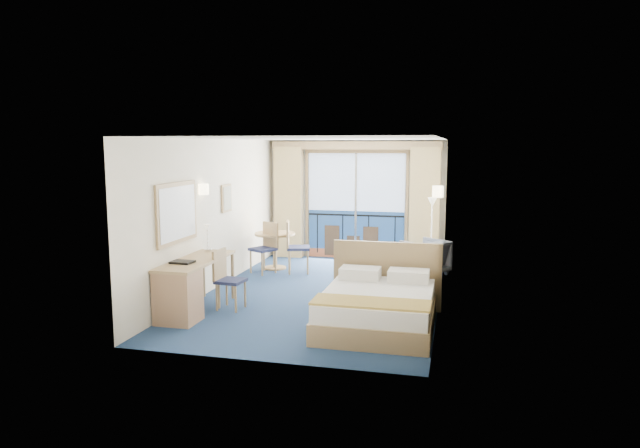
{
  "coord_description": "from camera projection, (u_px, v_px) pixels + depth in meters",
  "views": [
    {
      "loc": [
        2.26,
        -9.49,
        2.61
      ],
      "look_at": [
        -0.1,
        0.2,
        1.21
      ],
      "focal_mm": 32.0,
      "sensor_mm": 36.0,
      "label": 1
    }
  ],
  "objects": [
    {
      "name": "desk_lamp",
      "position": [
        207.0,
        232.0,
        9.52
      ],
      "size": [
        0.12,
        0.12,
        0.44
      ],
      "color": "silver",
      "rests_on": "desk"
    },
    {
      "name": "wall_print",
      "position": [
        227.0,
        198.0,
        10.7
      ],
      "size": [
        0.04,
        0.42,
        0.52
      ],
      "color": "#A28558",
      "rests_on": "room_walls"
    },
    {
      "name": "table_chair_b",
      "position": [
        266.0,
        245.0,
        11.61
      ],
      "size": [
        0.61,
        0.61,
        1.03
      ],
      "rotation": [
        0.0,
        0.0,
        -0.53
      ],
      "color": "#1E2446",
      "rests_on": "ground"
    },
    {
      "name": "curtain_left",
      "position": [
        289.0,
        202.0,
        13.16
      ],
      "size": [
        0.65,
        0.22,
        2.55
      ],
      "primitive_type": "cube",
      "color": "tan",
      "rests_on": "room_walls"
    },
    {
      "name": "folder",
      "position": [
        182.0,
        262.0,
        8.61
      ],
      "size": [
        0.34,
        0.26,
        0.03
      ],
      "primitive_type": "cube",
      "rotation": [
        0.0,
        0.0,
        -0.06
      ],
      "color": "black",
      "rests_on": "desk"
    },
    {
      "name": "armchair",
      "position": [
        425.0,
        257.0,
        11.48
      ],
      "size": [
        1.08,
        1.08,
        0.71
      ],
      "primitive_type": "imported",
      "rotation": [
        0.0,
        0.0,
        4.04
      ],
      "color": "#424650",
      "rests_on": "ground"
    },
    {
      "name": "sconce_left",
      "position": [
        204.0,
        189.0,
        9.65
      ],
      "size": [
        0.18,
        0.18,
        0.18
      ],
      "primitive_type": "cylinder",
      "color": "beige",
      "rests_on": "room_walls"
    },
    {
      "name": "desk",
      "position": [
        182.0,
        290.0,
        8.47
      ],
      "size": [
        0.6,
        1.76,
        0.82
      ],
      "color": "#A28558",
      "rests_on": "ground"
    },
    {
      "name": "floor_lamp",
      "position": [
        432.0,
        215.0,
        11.69
      ],
      "size": [
        0.21,
        0.21,
        1.52
      ],
      "color": "silver",
      "rests_on": "ground"
    },
    {
      "name": "round_table",
      "position": [
        275.0,
        242.0,
        11.97
      ],
      "size": [
        0.85,
        0.85,
        0.76
      ],
      "color": "#A28558",
      "rests_on": "ground"
    },
    {
      "name": "sconce_right",
      "position": [
        438.0,
        192.0,
        9.17
      ],
      "size": [
        0.18,
        0.18,
        0.18
      ],
      "primitive_type": "cylinder",
      "color": "beige",
      "rests_on": "room_walls"
    },
    {
      "name": "desk_chair",
      "position": [
        226.0,
        276.0,
        9.05
      ],
      "size": [
        0.45,
        0.44,
        0.95
      ],
      "rotation": [
        0.0,
        0.0,
        1.48
      ],
      "color": "#1E2446",
      "rests_on": "ground"
    },
    {
      "name": "pelmet",
      "position": [
        355.0,
        145.0,
        12.65
      ],
      "size": [
        3.8,
        0.25,
        0.18
      ],
      "primitive_type": "cube",
      "color": "#A28558",
      "rests_on": "room_walls"
    },
    {
      "name": "bed",
      "position": [
        378.0,
        306.0,
        8.17
      ],
      "size": [
        1.72,
        2.04,
        1.08
      ],
      "color": "#A28558",
      "rests_on": "ground"
    },
    {
      "name": "floor",
      "position": [
        323.0,
        294.0,
        10.02
      ],
      "size": [
        6.5,
        6.5,
        0.0
      ],
      "primitive_type": "plane",
      "color": "navy",
      "rests_on": "ground"
    },
    {
      "name": "room_walls",
      "position": [
        323.0,
        193.0,
        9.78
      ],
      "size": [
        4.04,
        6.54,
        2.72
      ],
      "color": "silver",
      "rests_on": "ground"
    },
    {
      "name": "phone",
      "position": [
        424.0,
        271.0,
        9.17
      ],
      "size": [
        0.2,
        0.17,
        0.08
      ],
      "primitive_type": "cube",
      "rotation": [
        0.0,
        0.0,
        0.24
      ],
      "color": "beige",
      "rests_on": "nightstand"
    },
    {
      "name": "curtain_right",
      "position": [
        425.0,
        206.0,
        12.44
      ],
      "size": [
        0.65,
        0.22,
        2.55
      ],
      "primitive_type": "cube",
      "color": "tan",
      "rests_on": "room_walls"
    },
    {
      "name": "balcony_door",
      "position": [
        355.0,
        209.0,
        12.96
      ],
      "size": [
        2.36,
        0.03,
        2.52
      ],
      "color": "navy",
      "rests_on": "room_walls"
    },
    {
      "name": "mirror",
      "position": [
        177.0,
        213.0,
        8.83
      ],
      "size": [
        0.05,
        1.25,
        0.95
      ],
      "color": "#A28558",
      "rests_on": "room_walls"
    },
    {
      "name": "table_chair_a",
      "position": [
        294.0,
        244.0,
        11.59
      ],
      "size": [
        0.57,
        0.56,
        1.07
      ],
      "rotation": [
        0.0,
        0.0,
        1.84
      ],
      "color": "#1E2446",
      "rests_on": "ground"
    },
    {
      "name": "nightstand",
      "position": [
        424.0,
        289.0,
        9.25
      ],
      "size": [
        0.41,
        0.4,
        0.54
      ],
      "primitive_type": "cube",
      "color": "#A97B59",
      "rests_on": "ground"
    }
  ]
}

